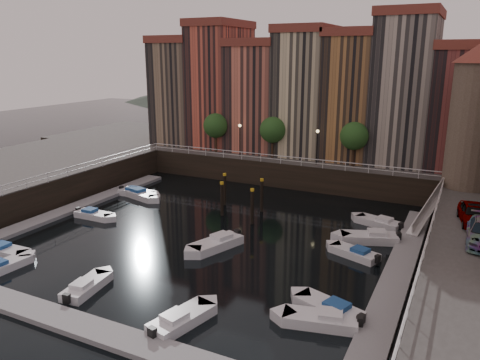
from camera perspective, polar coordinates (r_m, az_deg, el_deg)
The scene contains 28 objects.
ground at distance 42.70m, azimuth -3.09°, elevation -6.31°, with size 200.00×200.00×0.00m, color black.
quay_far at distance 65.21m, azimuth 8.17°, elevation 2.48°, with size 80.00×20.00×3.00m, color black.
dock_left at distance 51.48m, azimuth -19.61°, elevation -3.21°, with size 2.00×28.00×0.35m, color gray.
dock_right at distance 37.08m, azimuth 18.84°, elevation -10.30°, with size 2.00×28.00×0.35m, color gray.
dock_near at distance 30.53m, azimuth -19.60°, elevation -16.13°, with size 30.00×2.00×0.35m, color gray.
mountains at distance 145.87m, azimuth 19.64°, elevation 11.22°, with size 145.00×100.00×18.00m.
far_terrace at distance 60.50m, azimuth 10.77°, elevation 10.46°, with size 48.70×10.30×17.50m.
corner_tower at distance 49.35m, azimuth 26.80°, elevation 7.24°, with size 5.20×5.20×13.80m.
promenade_trees at distance 57.49m, azimuth 4.61°, elevation 6.05°, with size 21.20×3.20×5.20m.
street_lamps at distance 56.57m, azimuth 4.54°, elevation 5.20°, with size 10.36×0.36×4.18m.
railings at distance 45.63m, azimuth -0.15°, elevation 0.13°, with size 36.08×34.04×0.52m.
gangway at distance 46.67m, azimuth 22.02°, elevation -3.05°, with size 2.78×8.32×3.73m.
mooring_pilings at distance 46.82m, azimuth -0.02°, elevation -2.20°, with size 5.40×4.31×3.78m.
boat_left_0 at distance 42.33m, azimuth -26.69°, elevation -7.71°, with size 4.19×1.62×0.96m.
boat_left_2 at distance 48.23m, azimuth -17.43°, elevation -4.06°, with size 4.19×1.57×0.96m.
boat_left_3 at distance 53.46m, azimuth -12.00°, elevation -1.76°, with size 4.92×2.87×1.10m.
boat_left_4 at distance 54.36m, azimuth -12.48°, elevation -1.53°, with size 4.61×1.78×1.05m.
boat_right_0 at distance 29.26m, azimuth 9.97°, elevation -16.46°, with size 4.77×2.62×1.07m.
boat_right_1 at distance 30.44m, azimuth 10.91°, elevation -15.17°, with size 4.74×3.06×1.07m.
boat_right_2 at distance 38.55m, azimuth 13.87°, elevation -8.66°, with size 4.27×2.79×0.96m.
boat_right_3 at distance 41.80m, azimuth 15.61°, elevation -6.79°, with size 5.08×3.37×1.15m.
boat_right_4 at distance 45.77m, azimuth 16.64°, elevation -4.99°, with size 4.56×2.79×1.02m.
boat_near_0 at distance 39.47m, azimuth -26.94°, elevation -9.37°, with size 1.80×4.21×0.95m.
boat_near_1 at distance 34.11m, azimuth -18.27°, elevation -12.26°, with size 2.08×4.33×0.97m.
boat_near_3 at distance 29.10m, azimuth -7.23°, elevation -16.53°, with size 2.65×4.76×1.06m.
car_a at distance 39.68m, azimuth 26.55°, elevation -3.82°, with size 1.87×4.66×1.59m, color gray.
car_b at distance 40.19m, azimuth 26.94°, elevation -3.78°, with size 1.47×4.21×1.39m, color gray.
boat_extra_910 at distance 39.14m, azimuth -2.84°, elevation -7.73°, with size 3.33×5.15×1.16m.
Camera 1 is at (19.68, -34.56, 15.55)m, focal length 35.00 mm.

